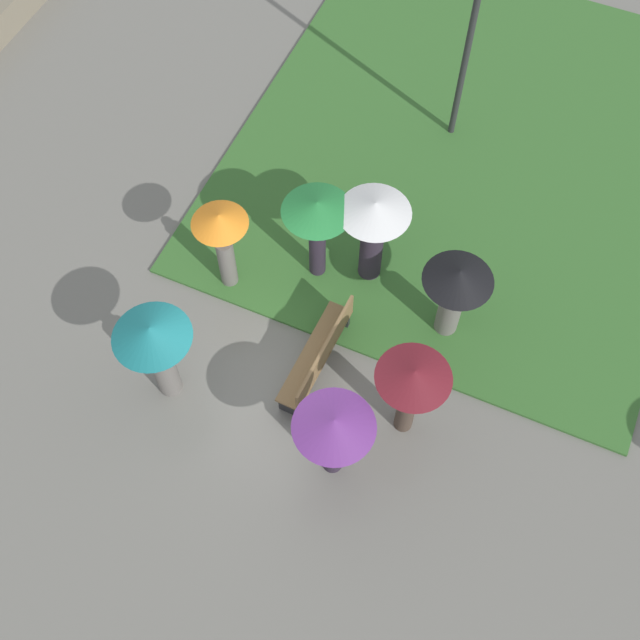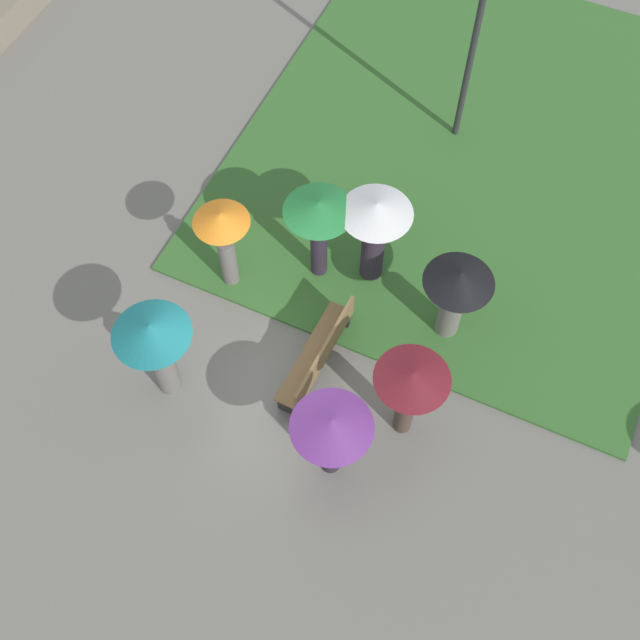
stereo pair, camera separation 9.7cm
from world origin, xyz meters
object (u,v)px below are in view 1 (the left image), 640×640
Objects in this scene: park_bench at (319,355)px; crowd_person_white at (373,225)px; lamp_post at (475,12)px; crowd_person_teal at (155,345)px; crowd_person_purple at (334,430)px; crowd_person_maroon at (412,385)px; crowd_person_green at (317,219)px; crowd_person_black at (456,288)px; crowd_person_orange at (222,236)px.

crowd_person_white reaches higher than park_bench.
crowd_person_white is at bearing -3.71° from lamp_post.
crowd_person_purple is at bearing 146.35° from crowd_person_teal.
lamp_post is at bearing -151.57° from crowd_person_maroon.
crowd_person_purple is at bearing 21.92° from crowd_person_white.
crowd_person_black is at bearing 163.82° from crowd_person_green.
crowd_person_white reaches higher than crowd_person_maroon.
crowd_person_orange is 0.98× the size of crowd_person_green.
crowd_person_maroon is at bearing -148.96° from crowd_person_purple.
park_bench is at bearing -2.84° from lamp_post.
crowd_person_purple is at bearing 105.62° from crowd_person_green.
lamp_post reaches higher than crowd_person_black.
park_bench is 1.03× the size of crowd_person_green.
crowd_person_maroon is at bearing 73.15° from crowd_person_black.
crowd_person_green is (-2.09, -2.40, 0.09)m from crowd_person_maroon.
crowd_person_green is (-0.18, -2.43, 0.25)m from crowd_person_black.
crowd_person_green reaches higher than crowd_person_teal.
crowd_person_teal is at bearing -18.58° from lamp_post.
crowd_person_teal is at bearing 55.00° from crowd_person_green.
lamp_post is 2.34× the size of crowd_person_orange.
crowd_person_teal is at bearing 21.34° from crowd_person_black.
lamp_post is 2.29× the size of crowd_person_green.
park_bench is 6.20m from lamp_post.
crowd_person_purple is (2.33, 2.94, 0.02)m from crowd_person_orange.
lamp_post is 6.38m from crowd_person_maroon.
park_bench is at bearing -167.02° from crowd_person_orange.
park_bench is at bearing 102.77° from crowd_person_green.
crowd_person_black is 0.92× the size of crowd_person_orange.
park_bench is 1.14× the size of crowd_person_black.
crowd_person_teal is 1.00× the size of crowd_person_green.
park_bench is at bearing -86.57° from crowd_person_maroon.
crowd_person_black is at bearing -133.88° from crowd_person_orange.
crowd_person_orange is at bearing -92.81° from crowd_person_maroon.
lamp_post reaches higher than crowd_person_teal.
crowd_person_orange is (-0.91, -2.10, 0.87)m from park_bench.
crowd_person_purple reaches higher than park_bench.
crowd_person_orange is at bearing -61.67° from crowd_person_purple.
crowd_person_orange is (-1.27, -3.70, -0.09)m from crowd_person_maroon.
crowd_person_white is at bearing -170.57° from crowd_person_green.
lamp_post is 7.51m from crowd_person_teal.
crowd_person_black is at bearing 81.17° from crowd_person_white.
park_bench is at bearing 27.48° from crowd_person_black.
crowd_person_orange is at bearing -53.04° from crowd_person_white.
crowd_person_purple is (3.47, 0.80, -0.04)m from crowd_person_white.
crowd_person_purple is at bearing -19.41° from crowd_person_maroon.
crowd_person_white is at bearing -115.48° from crowd_person_orange.
crowd_person_purple is (2.96, -0.78, 0.10)m from crowd_person_black.
lamp_post reaches higher than crowd_person_white.
lamp_post is 2.54× the size of crowd_person_black.
crowd_person_maroon is 3.91m from crowd_person_orange.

